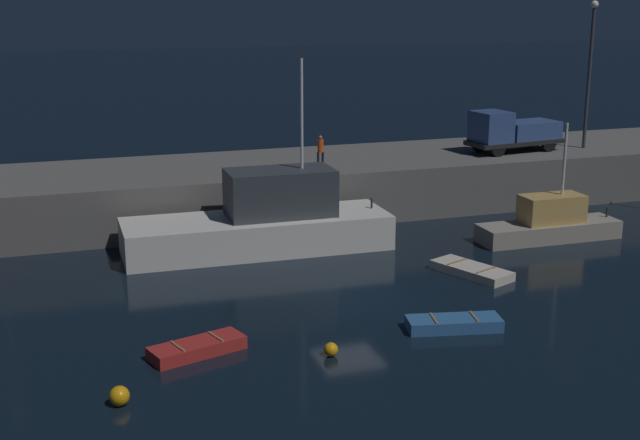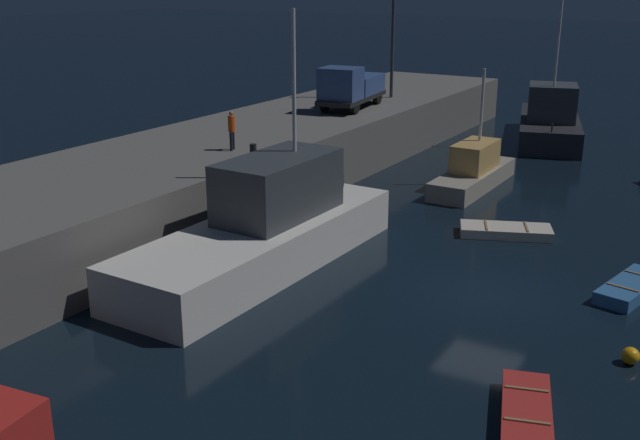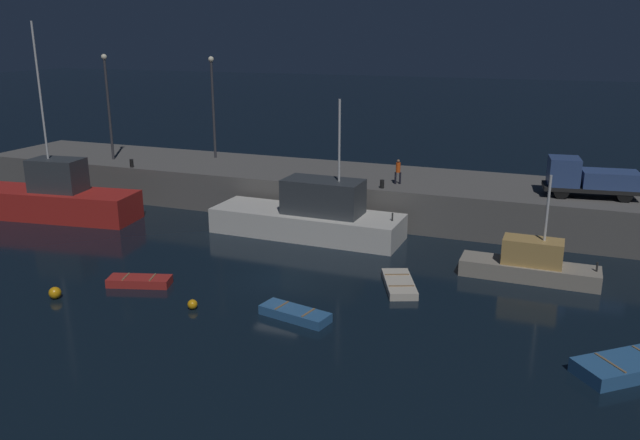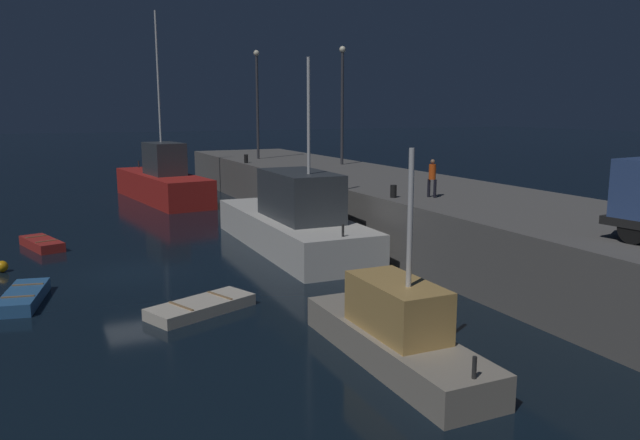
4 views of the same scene
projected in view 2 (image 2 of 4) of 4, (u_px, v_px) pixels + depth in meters
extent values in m
plane|color=black|center=(484.00, 294.00, 24.46)|extent=(320.00, 320.00, 0.00)
cube|color=#5B5956|center=(151.00, 191.00, 31.06)|extent=(62.56, 8.38, 2.75)
cube|color=silver|center=(261.00, 245.00, 26.54)|extent=(12.35, 3.97, 1.60)
cube|color=#33383D|center=(278.00, 186.00, 26.87)|extent=(4.97, 2.57, 2.16)
cylinder|color=silver|center=(294.00, 82.00, 26.61)|extent=(0.14, 0.14, 5.00)
cylinder|color=#262626|center=(343.00, 181.00, 30.76)|extent=(0.10, 0.10, 0.50)
cube|color=gray|center=(473.00, 179.00, 36.55)|extent=(7.09, 1.93, 0.87)
cube|color=tan|center=(475.00, 156.00, 36.28)|extent=(3.04, 1.52, 1.34)
cylinder|color=silver|center=(482.00, 105.00, 35.96)|extent=(0.14, 0.14, 3.45)
cylinder|color=#262626|center=(496.00, 152.00, 38.98)|extent=(0.10, 0.10, 0.50)
cube|color=#232328|center=(549.00, 129.00, 46.91)|extent=(11.00, 6.22, 1.46)
cube|color=#33383D|center=(552.00, 103.00, 45.26)|extent=(3.66, 3.48, 2.16)
cylinder|color=silver|center=(559.00, 33.00, 43.34)|extent=(0.14, 0.14, 6.04)
cylinder|color=#262626|center=(552.00, 127.00, 42.19)|extent=(0.10, 0.10, 0.50)
cube|color=beige|center=(506.00, 231.00, 29.88)|extent=(2.65, 3.80, 0.38)
cube|color=olive|center=(526.00, 227.00, 29.71)|extent=(1.20, 0.56, 0.04)
cube|color=olive|center=(486.00, 225.00, 29.93)|extent=(1.20, 0.56, 0.04)
cube|color=#B22823|center=(526.00, 414.00, 17.39)|extent=(3.38, 2.00, 0.44)
cube|color=olive|center=(527.00, 389.00, 17.97)|extent=(0.37, 0.98, 0.04)
cube|color=olive|center=(527.00, 421.00, 16.67)|extent=(0.37, 0.98, 0.04)
cube|color=#2D6099|center=(631.00, 288.00, 24.40)|extent=(3.50, 1.80, 0.43)
cube|color=olive|center=(623.00, 287.00, 23.81)|extent=(0.29, 1.02, 0.04)
sphere|color=orange|center=(631.00, 356.00, 19.99)|extent=(0.47, 0.47, 0.47)
cylinder|color=#38383D|center=(393.00, 29.00, 44.63)|extent=(0.20, 0.20, 8.03)
cylinder|color=black|center=(355.00, 106.00, 40.23)|extent=(0.93, 0.39, 0.90)
cylinder|color=black|center=(325.00, 104.00, 40.89)|extent=(0.93, 0.39, 0.90)
cylinder|color=black|center=(377.00, 96.00, 43.36)|extent=(0.93, 0.39, 0.90)
cylinder|color=black|center=(350.00, 94.00, 44.02)|extent=(0.93, 0.39, 0.90)
cube|color=black|center=(352.00, 97.00, 42.08)|extent=(5.85, 2.75, 0.25)
cube|color=#334C84|center=(341.00, 84.00, 40.31)|extent=(2.05, 2.26, 1.70)
cube|color=#334C84|center=(359.00, 84.00, 42.78)|extent=(3.50, 2.45, 0.99)
cylinder|color=black|center=(231.00, 142.00, 31.81)|extent=(0.13, 0.13, 0.80)
cylinder|color=black|center=(233.00, 140.00, 32.10)|extent=(0.13, 0.13, 0.80)
cylinder|color=#E54C14|center=(232.00, 124.00, 31.73)|extent=(0.40, 0.40, 0.66)
sphere|color=#8C664C|center=(231.00, 113.00, 31.59)|extent=(0.19, 0.19, 0.19)
cylinder|color=black|center=(253.00, 151.00, 30.70)|extent=(0.28, 0.28, 0.55)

